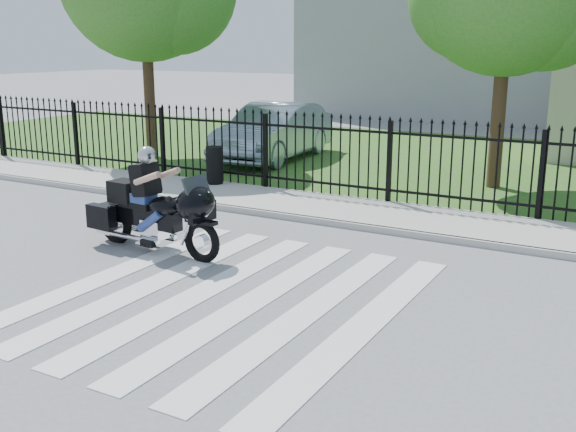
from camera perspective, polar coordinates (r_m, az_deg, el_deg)
The scene contains 9 objects.
ground at distance 9.22m, azimuth -5.18°, elevation -6.84°, with size 120.00×120.00×0.00m, color slate.
crosswalk at distance 9.22m, azimuth -5.18°, elevation -6.81°, with size 5.00×5.50×0.01m, color silver, non-canonical shape.
sidewalk at distance 13.42m, azimuth 6.91°, elevation 0.20°, with size 40.00×2.00×0.12m, color #ADAAA3.
curb at distance 12.53m, azimuth 5.16°, elevation -0.78°, with size 40.00×0.12×0.12m, color #ADAAA3.
grass_strip at distance 19.96m, azimuth 14.65°, elevation 4.37°, with size 40.00×12.00×0.02m, color #2A5B1F.
iron_fence at distance 14.16m, azimuth 8.56°, elevation 4.38°, with size 26.00×0.04×1.80m.
motorcycle_rider at distance 11.22m, azimuth -11.45°, elevation 0.68°, with size 2.68×0.97×1.77m.
parked_car at distance 19.74m, azimuth -1.20°, elevation 7.15°, with size 1.73×4.96×1.63m, color #8D9CB1.
litter_bin at distance 15.93m, azimuth -6.25°, elevation 4.30°, with size 0.39×0.39×0.87m, color black.
Camera 1 is at (4.90, -7.06, 3.34)m, focal length 42.00 mm.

